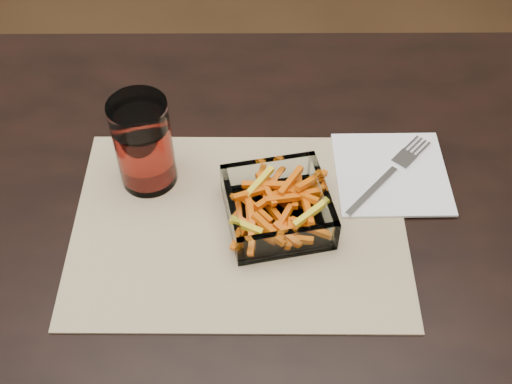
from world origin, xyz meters
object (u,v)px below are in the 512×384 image
at_px(dining_table, 273,272).
at_px(glass_bowl, 278,209).
at_px(tumbler, 144,146).
at_px(fork, 391,173).

bearing_deg(dining_table, glass_bowl, 81.44).
relative_size(dining_table, glass_bowl, 10.23).
relative_size(dining_table, tumbler, 11.44).
height_order(dining_table, fork, fork).
bearing_deg(dining_table, tumbler, 149.87).
bearing_deg(tumbler, dining_table, -30.13).
distance_m(dining_table, fork, 0.22).
bearing_deg(fork, dining_table, -106.17).
relative_size(glass_bowl, fork, 1.01).
bearing_deg(dining_table, fork, 31.88).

